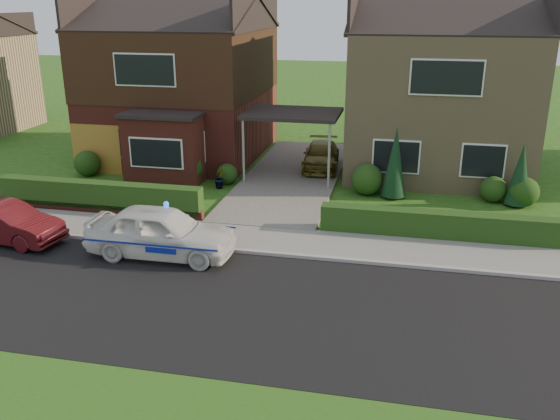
# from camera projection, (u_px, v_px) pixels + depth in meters

# --- Properties ---
(ground) EXTENTS (120.00, 120.00, 0.00)m
(ground) POSITION_uv_depth(u_px,v_px,m) (208.00, 302.00, 14.64)
(ground) COLOR #1C5215
(ground) RESTS_ON ground
(road) EXTENTS (60.00, 6.00, 0.02)m
(road) POSITION_uv_depth(u_px,v_px,m) (208.00, 302.00, 14.64)
(road) COLOR black
(road) RESTS_ON ground
(kerb) EXTENTS (60.00, 0.16, 0.12)m
(kerb) POSITION_uv_depth(u_px,v_px,m) (241.00, 251.00, 17.43)
(kerb) COLOR #9E9993
(kerb) RESTS_ON ground
(sidewalk) EXTENTS (60.00, 2.00, 0.10)m
(sidewalk) POSITION_uv_depth(u_px,v_px,m) (250.00, 238.00, 18.40)
(sidewalk) COLOR slate
(sidewalk) RESTS_ON ground
(driveway) EXTENTS (3.80, 12.00, 0.12)m
(driveway) POSITION_uv_depth(u_px,v_px,m) (292.00, 176.00, 24.75)
(driveway) COLOR #666059
(driveway) RESTS_ON ground
(house_left) EXTENTS (7.50, 9.53, 7.25)m
(house_left) POSITION_uv_depth(u_px,v_px,m) (182.00, 73.00, 27.29)
(house_left) COLOR maroon
(house_left) RESTS_ON ground
(house_right) EXTENTS (7.50, 8.06, 7.25)m
(house_right) POSITION_uv_depth(u_px,v_px,m) (440.00, 84.00, 25.15)
(house_right) COLOR tan
(house_right) RESTS_ON ground
(carport_link) EXTENTS (3.80, 3.00, 2.77)m
(carport_link) POSITION_uv_depth(u_px,v_px,m) (292.00, 115.00, 23.83)
(carport_link) COLOR black
(carport_link) RESTS_ON ground
(garage_door) EXTENTS (2.20, 0.10, 2.10)m
(garage_door) POSITION_uv_depth(u_px,v_px,m) (97.00, 149.00, 25.07)
(garage_door) COLOR olive
(garage_door) RESTS_ON ground
(dwarf_wall) EXTENTS (7.70, 0.25, 0.36)m
(dwarf_wall) POSITION_uv_depth(u_px,v_px,m) (98.00, 209.00, 20.59)
(dwarf_wall) COLOR maroon
(dwarf_wall) RESTS_ON ground
(hedge_left) EXTENTS (7.50, 0.55, 0.90)m
(hedge_left) POSITION_uv_depth(u_px,v_px,m) (100.00, 212.00, 20.79)
(hedge_left) COLOR #143711
(hedge_left) RESTS_ON ground
(hedge_right) EXTENTS (7.50, 0.55, 0.80)m
(hedge_right) POSITION_uv_depth(u_px,v_px,m) (441.00, 240.00, 18.43)
(hedge_right) COLOR #143711
(hedge_right) RESTS_ON ground
(shrub_left_far) EXTENTS (1.08, 1.08, 1.08)m
(shrub_left_far) POSITION_uv_depth(u_px,v_px,m) (87.00, 163.00, 24.87)
(shrub_left_far) COLOR #143711
(shrub_left_far) RESTS_ON ground
(shrub_left_mid) EXTENTS (1.32, 1.32, 1.32)m
(shrub_left_mid) POSITION_uv_depth(u_px,v_px,m) (187.00, 168.00, 23.76)
(shrub_left_mid) COLOR #143711
(shrub_left_mid) RESTS_ON ground
(shrub_left_near) EXTENTS (0.84, 0.84, 0.84)m
(shrub_left_near) POSITION_uv_depth(u_px,v_px,m) (227.00, 174.00, 23.81)
(shrub_left_near) COLOR #143711
(shrub_left_near) RESTS_ON ground
(shrub_right_near) EXTENTS (1.20, 1.20, 1.20)m
(shrub_right_near) POSITION_uv_depth(u_px,v_px,m) (367.00, 179.00, 22.46)
(shrub_right_near) COLOR #143711
(shrub_right_near) RESTS_ON ground
(shrub_right_mid) EXTENTS (0.96, 0.96, 0.96)m
(shrub_right_mid) POSITION_uv_depth(u_px,v_px,m) (493.00, 189.00, 21.69)
(shrub_right_mid) COLOR #143711
(shrub_right_mid) RESTS_ON ground
(shrub_right_far) EXTENTS (1.08, 1.08, 1.08)m
(shrub_right_far) POSITION_uv_depth(u_px,v_px,m) (524.00, 192.00, 21.20)
(shrub_right_far) COLOR #143711
(shrub_right_far) RESTS_ON ground
(conifer_a) EXTENTS (0.90, 0.90, 2.60)m
(conifer_a) POSITION_uv_depth(u_px,v_px,m) (395.00, 164.00, 21.85)
(conifer_a) COLOR black
(conifer_a) RESTS_ON ground
(conifer_b) EXTENTS (0.90, 0.90, 2.20)m
(conifer_b) POSITION_uv_depth(u_px,v_px,m) (520.00, 177.00, 21.05)
(conifer_b) COLOR black
(conifer_b) RESTS_ON ground
(police_car) EXTENTS (3.98, 4.33, 1.64)m
(police_car) POSITION_uv_depth(u_px,v_px,m) (161.00, 232.00, 17.03)
(police_car) COLOR silver
(police_car) RESTS_ON ground
(driveway_car) EXTENTS (1.78, 3.77, 1.06)m
(driveway_car) POSITION_uv_depth(u_px,v_px,m) (321.00, 156.00, 25.67)
(driveway_car) COLOR brown
(driveway_car) RESTS_ON driveway
(street_car) EXTENTS (1.75, 3.76, 1.19)m
(street_car) POSITION_uv_depth(u_px,v_px,m) (6.00, 224.00, 18.07)
(street_car) COLOR #4E1015
(street_car) RESTS_ON ground
(potted_plant_a) EXTENTS (0.37, 0.26, 0.68)m
(potted_plant_a) POSITION_uv_depth(u_px,v_px,m) (33.00, 190.00, 22.13)
(potted_plant_a) COLOR gray
(potted_plant_a) RESTS_ON ground
(potted_plant_b) EXTENTS (0.60, 0.58, 0.86)m
(potted_plant_b) POSITION_uv_depth(u_px,v_px,m) (220.00, 178.00, 23.23)
(potted_plant_b) COLOR gray
(potted_plant_b) RESTS_ON ground
(potted_plant_c) EXTENTS (0.53, 0.53, 0.86)m
(potted_plant_c) POSITION_uv_depth(u_px,v_px,m) (106.00, 192.00, 21.56)
(potted_plant_c) COLOR gray
(potted_plant_c) RESTS_ON ground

